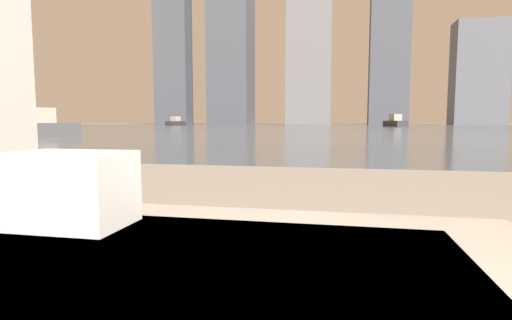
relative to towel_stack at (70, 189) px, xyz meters
The scene contains 9 objects.
towel_stack is the anchor object (origin of this frame).
harbor_water 61.13m from the towel_stack, 89.97° to the left, with size 180.00×110.00×0.01m.
harbor_boat_3 69.97m from the towel_stack, 81.81° to the left, with size 3.47×5.77×2.05m.
harbor_boat_4 23.72m from the towel_stack, 130.25° to the left, with size 3.29×4.25×1.54m.
harbor_boat_5 86.51m from the towel_stack, 112.72° to the left, with size 2.80×5.39×1.93m.
skyline_tower_0 129.28m from the towel_stack, 112.99° to the left, with size 10.43×6.13×47.16m.
skyline_tower_1 124.57m from the towel_stack, 104.84° to the left, with size 12.01×12.57×59.10m.
skyline_tower_2 118.80m from the towel_stack, 93.74° to the left, with size 12.45×12.48×37.92m.
skyline_tower_4 123.61m from the towel_stack, 72.34° to the left, with size 13.20×7.57×27.32m.
Camera 1 is at (0.53, 0.12, 0.80)m, focal length 28.00 mm.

